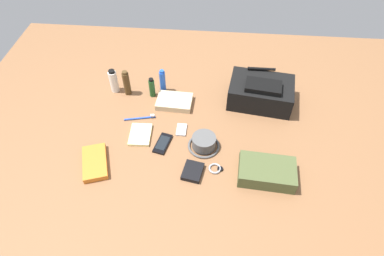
% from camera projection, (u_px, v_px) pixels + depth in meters
% --- Properties ---
extents(ground_plane, '(2.64, 2.02, 0.02)m').
position_uv_depth(ground_plane, '(192.00, 134.00, 1.75)').
color(ground_plane, brown).
rests_on(ground_plane, ground).
extents(backpack, '(0.38, 0.29, 0.16)m').
position_uv_depth(backpack, '(261.00, 92.00, 1.85)').
color(backpack, black).
rests_on(backpack, ground_plane).
extents(toiletry_pouch, '(0.27, 0.22, 0.08)m').
position_uv_depth(toiletry_pouch, '(267.00, 171.00, 1.53)').
color(toiletry_pouch, '#47512D').
rests_on(toiletry_pouch, ground_plane).
extents(bucket_hat, '(0.16, 0.16, 0.07)m').
position_uv_depth(bucket_hat, '(204.00, 143.00, 1.66)').
color(bucket_hat, '#515151').
rests_on(bucket_hat, ground_plane).
extents(toothpaste_tube, '(0.05, 0.05, 0.15)m').
position_uv_depth(toothpaste_tube, '(114.00, 81.00, 1.92)').
color(toothpaste_tube, white).
rests_on(toothpaste_tube, ground_plane).
extents(cologne_bottle, '(0.04, 0.04, 0.16)m').
position_uv_depth(cologne_bottle, '(127.00, 83.00, 1.89)').
color(cologne_bottle, '#473319').
rests_on(cologne_bottle, ground_plane).
extents(shampoo_bottle, '(0.03, 0.03, 0.13)m').
position_uv_depth(shampoo_bottle, '(152.00, 88.00, 1.90)').
color(shampoo_bottle, '#19471E').
rests_on(shampoo_bottle, ground_plane).
extents(deodorant_spray, '(0.03, 0.03, 0.15)m').
position_uv_depth(deodorant_spray, '(163.00, 81.00, 1.91)').
color(deodorant_spray, blue).
rests_on(deodorant_spray, ground_plane).
extents(paperback_novel, '(0.17, 0.23, 0.03)m').
position_uv_depth(paperback_novel, '(95.00, 163.00, 1.59)').
color(paperback_novel, orange).
rests_on(paperback_novel, ground_plane).
extents(cell_phone, '(0.09, 0.14, 0.01)m').
position_uv_depth(cell_phone, '(163.00, 144.00, 1.68)').
color(cell_phone, black).
rests_on(cell_phone, ground_plane).
extents(media_player, '(0.05, 0.08, 0.01)m').
position_uv_depth(media_player, '(181.00, 130.00, 1.75)').
color(media_player, '#B7B7BC').
rests_on(media_player, ground_plane).
extents(wristwatch, '(0.07, 0.06, 0.01)m').
position_uv_depth(wristwatch, '(216.00, 168.00, 1.58)').
color(wristwatch, '#99999E').
rests_on(wristwatch, ground_plane).
extents(toothbrush, '(0.17, 0.05, 0.02)m').
position_uv_depth(toothbrush, '(142.00, 118.00, 1.81)').
color(toothbrush, blue).
rests_on(toothbrush, ground_plane).
extents(wallet, '(0.11, 0.13, 0.02)m').
position_uv_depth(wallet, '(193.00, 171.00, 1.56)').
color(wallet, black).
rests_on(wallet, ground_plane).
extents(notepad, '(0.12, 0.15, 0.02)m').
position_uv_depth(notepad, '(140.00, 135.00, 1.72)').
color(notepad, beige).
rests_on(notepad, ground_plane).
extents(folded_towel, '(0.21, 0.15, 0.04)m').
position_uv_depth(folded_towel, '(174.00, 102.00, 1.88)').
color(folded_towel, '#C6B289').
rests_on(folded_towel, ground_plane).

